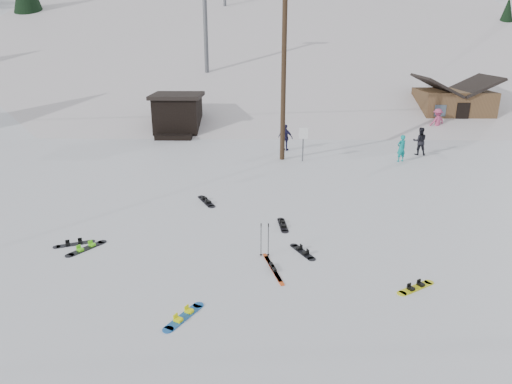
{
  "coord_description": "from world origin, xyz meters",
  "views": [
    {
      "loc": [
        1.04,
        -10.54,
        6.45
      ],
      "look_at": [
        0.75,
        4.23,
        1.4
      ],
      "focal_mm": 32.0,
      "sensor_mm": 36.0,
      "label": 1
    }
  ],
  "objects_px": {
    "utility_pole": "(284,72)",
    "hero_skis": "(273,268)",
    "cabin": "(452,107)",
    "hero_snowboard": "(184,316)"
  },
  "relations": [
    {
      "from": "cabin",
      "to": "hero_snowboard",
      "type": "relative_size",
      "value": 4.16
    },
    {
      "from": "utility_pole",
      "to": "hero_skis",
      "type": "xyz_separation_m",
      "value": [
        -0.7,
        -12.64,
        -4.65
      ]
    },
    {
      "from": "utility_pole",
      "to": "hero_snowboard",
      "type": "relative_size",
      "value": 6.95
    },
    {
      "from": "hero_skis",
      "to": "cabin",
      "type": "bearing_deg",
      "value": 43.67
    },
    {
      "from": "hero_skis",
      "to": "hero_snowboard",
      "type": "bearing_deg",
      "value": -146.79
    },
    {
      "from": "utility_pole",
      "to": "cabin",
      "type": "xyz_separation_m",
      "value": [
        13.0,
        10.0,
        -3.2
      ]
    },
    {
      "from": "hero_snowboard",
      "to": "hero_skis",
      "type": "bearing_deg",
      "value": -12.94
    },
    {
      "from": "cabin",
      "to": "hero_skis",
      "type": "relative_size",
      "value": 2.8
    },
    {
      "from": "cabin",
      "to": "hero_snowboard",
      "type": "distance_m",
      "value": 29.75
    },
    {
      "from": "hero_snowboard",
      "to": "cabin",
      "type": "bearing_deg",
      "value": -3.63
    }
  ]
}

